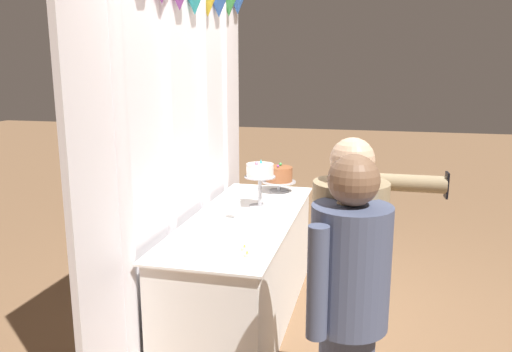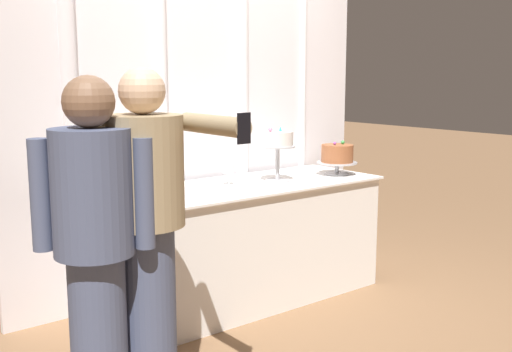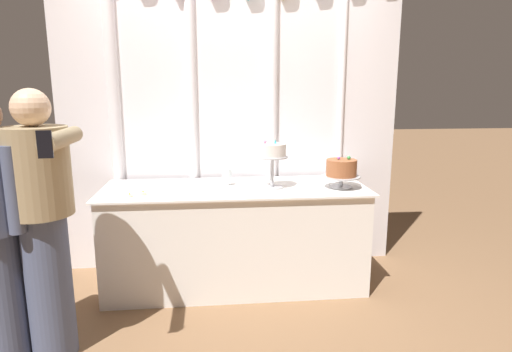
{
  "view_description": "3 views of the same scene",
  "coord_description": "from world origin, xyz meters",
  "views": [
    {
      "loc": [
        -3.38,
        -0.81,
        1.85
      ],
      "look_at": [
        0.16,
        0.05,
        1.07
      ],
      "focal_mm": 35.48,
      "sensor_mm": 36.0,
      "label": 1
    },
    {
      "loc": [
        -2.36,
        -3.07,
        1.52
      ],
      "look_at": [
        0.12,
        0.08,
        0.85
      ],
      "focal_mm": 43.06,
      "sensor_mm": 36.0,
      "label": 2
    },
    {
      "loc": [
        -0.17,
        -3.1,
        1.56
      ],
      "look_at": [
        0.17,
        0.22,
        0.86
      ],
      "focal_mm": 30.12,
      "sensor_mm": 36.0,
      "label": 3
    }
  ],
  "objects": [
    {
      "name": "cake_display_nearright",
      "position": [
        0.8,
        0.0,
        0.94
      ],
      "size": [
        0.29,
        0.29,
        0.24
      ],
      "color": "#B2B2B7",
      "rests_on": "cake_table"
    },
    {
      "name": "draped_curtain",
      "position": [
        -0.04,
        0.54,
        1.52
      ],
      "size": [
        2.85,
        0.17,
        2.8
      ],
      "color": "white",
      "rests_on": "ground_plane"
    },
    {
      "name": "tealight_near_left",
      "position": [
        -0.66,
        -0.08,
        0.81
      ],
      "size": [
        0.05,
        0.05,
        0.04
      ],
      "color": "beige",
      "rests_on": "cake_table"
    },
    {
      "name": "cake_table",
      "position": [
        0.0,
        0.1,
        0.4
      ],
      "size": [
        2.01,
        0.73,
        0.8
      ],
      "color": "white",
      "rests_on": "ground_plane"
    },
    {
      "name": "guest_man_dark_suit",
      "position": [
        -1.12,
        -0.71,
        0.84
      ],
      "size": [
        0.51,
        0.62,
        1.55
      ],
      "color": "#4C5675",
      "rests_on": "ground_plane"
    },
    {
      "name": "ground_plane",
      "position": [
        0.0,
        0.0,
        0.0
      ],
      "size": [
        24.0,
        24.0,
        0.0
      ],
      "primitive_type": "plane",
      "color": "#846042"
    },
    {
      "name": "cake_display_nearleft",
      "position": [
        0.28,
        0.05,
        1.06
      ],
      "size": [
        0.24,
        0.24,
        0.37
      ],
      "color": "#B2B2B7",
      "rests_on": "cake_table"
    },
    {
      "name": "tealight_far_left",
      "position": [
        -0.75,
        -0.12,
        0.8
      ],
      "size": [
        0.05,
        0.05,
        0.03
      ],
      "color": "beige",
      "rests_on": "cake_table"
    },
    {
      "name": "guest_man_pink_jacket",
      "position": [
        -1.37,
        -0.72,
        0.82
      ],
      "size": [
        0.46,
        0.46,
        1.51
      ],
      "color": "#4C5675",
      "rests_on": "ground_plane"
    },
    {
      "name": "wine_glass",
      "position": [
        -0.06,
        0.15,
        0.9
      ],
      "size": [
        0.07,
        0.07,
        0.14
      ],
      "color": "silver",
      "rests_on": "cake_table"
    }
  ]
}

